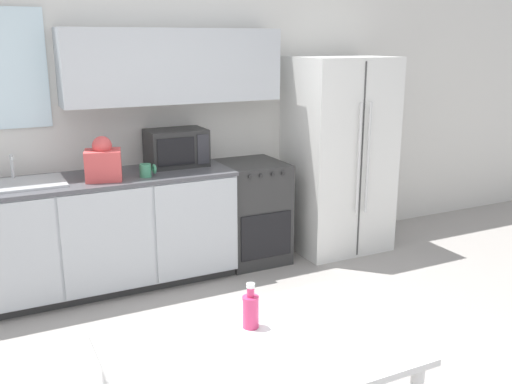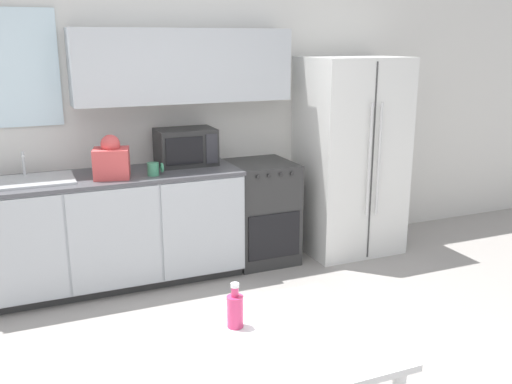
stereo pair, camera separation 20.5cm
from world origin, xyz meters
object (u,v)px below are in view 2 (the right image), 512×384
object	(u,v)px
oven_range	(260,212)
dining_table	(239,366)
microwave	(186,147)
refrigerator	(350,156)
drink_bottle	(235,310)
coffee_mug	(154,169)

from	to	relation	value
oven_range	dining_table	xyz separation A→B (m)	(-1.23, -2.59, 0.18)
microwave	dining_table	distance (m)	2.79
refrigerator	drink_bottle	bearing A→B (deg)	-131.36
refrigerator	microwave	size ratio (longest dim) A/B	3.69
refrigerator	microwave	distance (m)	1.58
coffee_mug	dining_table	bearing A→B (deg)	-95.15
drink_bottle	dining_table	bearing A→B (deg)	-106.14
oven_range	drink_bottle	bearing A→B (deg)	-115.93
oven_range	dining_table	world-z (taller)	oven_range
refrigerator	oven_range	bearing A→B (deg)	176.33
refrigerator	coffee_mug	bearing A→B (deg)	-176.38
refrigerator	coffee_mug	xyz separation A→B (m)	(-1.92, -0.12, 0.07)
oven_range	refrigerator	distance (m)	1.02
drink_bottle	oven_range	bearing A→B (deg)	64.07
coffee_mug	dining_table	xyz separation A→B (m)	(-0.22, -2.41, -0.35)
oven_range	drink_bottle	size ratio (longest dim) A/B	4.38
coffee_mug	drink_bottle	xyz separation A→B (m)	(-0.17, -2.25, -0.17)
microwave	drink_bottle	bearing A→B (deg)	-101.62
coffee_mug	drink_bottle	size ratio (longest dim) A/B	0.62
dining_table	refrigerator	bearing A→B (deg)	49.87
oven_range	dining_table	distance (m)	2.87
coffee_mug	drink_bottle	world-z (taller)	coffee_mug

